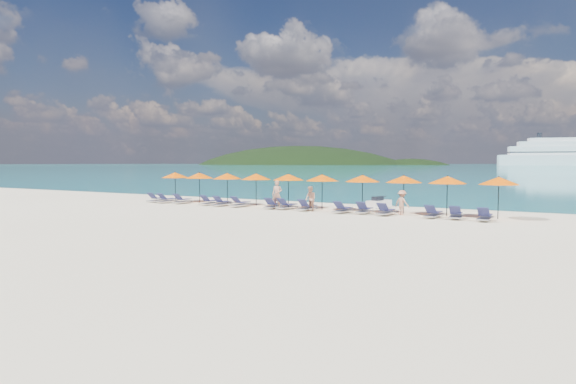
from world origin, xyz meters
The scene contains 33 objects.
ground centered at (0.00, 0.00, 0.00)m, with size 1400.00×1400.00×0.00m, color beige.
sea centered at (0.00, 660.00, 0.01)m, with size 1600.00×1300.00×0.01m, color #1FA9B2.
headland_main centered at (-300.00, 540.00, -38.00)m, with size 374.00×242.00×126.50m.
headland_small centered at (-150.00, 560.00, -35.00)m, with size 162.00×126.00×85.50m.
jetski centered at (3.86, 8.32, 0.30)m, with size 1.18×2.16×0.73m.
beachgoer_a centered at (-1.61, 4.37, 0.92)m, with size 0.67×0.44×1.83m, color tan.
beachgoer_b centered at (1.08, 3.87, 0.77)m, with size 0.75×0.43×1.55m, color tan.
beachgoer_c centered at (6.54, 4.60, 0.71)m, with size 0.92×0.43×1.42m, color tan.
umbrella_0 centered at (-11.40, 5.39, 2.02)m, with size 2.10×2.10×2.28m.
umbrella_1 centered at (-8.97, 5.37, 2.02)m, with size 2.10×2.10×2.28m.
umbrella_2 centered at (-6.32, 5.27, 2.02)m, with size 2.10×2.10×2.28m.
umbrella_3 centered at (-3.82, 5.22, 2.02)m, with size 2.10×2.10×2.28m.
umbrella_4 centered at (-1.34, 5.37, 2.02)m, with size 2.10×2.10×2.28m.
umbrella_5 centered at (1.20, 5.23, 2.02)m, with size 2.10×2.10×2.28m.
umbrella_6 centered at (3.89, 5.27, 2.02)m, with size 2.10×2.10×2.28m.
umbrella_7 centered at (6.41, 5.32, 2.02)m, with size 2.10×2.10×2.28m.
umbrella_8 centered at (8.84, 5.40, 2.02)m, with size 2.10×2.10×2.28m.
umbrella_9 centered at (11.47, 5.42, 2.02)m, with size 2.10×2.10×2.28m.
lounger_0 centered at (-12.09, 4.13, 0.24)m, with size 0.74×1.74×0.66m.
lounger_1 centered at (-10.94, 3.99, 0.24)m, with size 0.67×1.72×0.66m.
lounger_2 centered at (-9.57, 4.16, 0.24)m, with size 0.74×1.74×0.66m.
lounger_3 centered at (-7.02, 4.14, 0.24)m, with size 0.66×1.72×0.66m.
lounger_4 centered at (-5.80, 3.97, 0.24)m, with size 0.77×1.75×0.66m.
lounger_5 centered at (-4.38, 4.16, 0.24)m, with size 0.68×1.72×0.66m.
lounger_6 centered at (-1.78, 4.15, 0.24)m, with size 0.78×1.75×0.66m.
lounger_7 centered at (-0.81, 4.26, 0.24)m, with size 0.73×1.74×0.66m.
lounger_8 centered at (0.73, 4.14, 0.24)m, with size 0.65×1.71×0.66m.
lounger_9 centered at (3.21, 3.92, 0.24)m, with size 0.74×1.74×0.66m.
lounger_10 centered at (4.44, 4.22, 0.24)m, with size 0.69×1.73×0.66m.
lounger_11 centered at (5.79, 4.02, 0.24)m, with size 0.65×1.71×0.66m.
lounger_12 centered at (8.41, 4.09, 0.24)m, with size 0.73×1.74×0.66m.
lounger_13 centered at (9.57, 4.15, 0.24)m, with size 0.78×1.75×0.66m.
lounger_14 centered at (11.01, 3.99, 0.24)m, with size 0.62×1.70×0.66m.
Camera 1 is at (14.57, -22.07, 2.98)m, focal length 30.00 mm.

